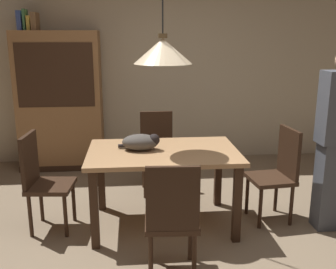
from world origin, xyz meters
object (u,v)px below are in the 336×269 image
(pendant_lamp, at_px, (163,51))
(hutch_bookcase, at_px, (60,104))
(dining_table, at_px, (163,161))
(chair_right_side, at_px, (278,170))
(book_yellow_short, at_px, (30,23))
(book_brown_thick, at_px, (35,21))
(cat_sleeping, at_px, (141,142))
(chair_far_back, at_px, (157,148))
(book_green_slim, at_px, (25,20))
(chair_near_front, at_px, (172,216))
(chair_left_side, at_px, (42,178))
(book_blue_wide, at_px, (21,21))

(pendant_lamp, distance_m, hutch_bookcase, 2.35)
(dining_table, relative_size, chair_right_side, 1.51)
(book_yellow_short, bearing_deg, book_brown_thick, 0.00)
(book_brown_thick, bearing_deg, cat_sleeping, -54.24)
(chair_far_back, xyz_separation_m, book_brown_thick, (-1.49, 0.95, 1.45))
(book_green_slim, bearing_deg, hutch_bookcase, -0.24)
(chair_near_front, xyz_separation_m, book_brown_thick, (-1.49, 2.71, 1.45))
(hutch_bookcase, bearing_deg, book_green_slim, 179.76)
(chair_left_side, xyz_separation_m, book_blue_wide, (-0.54, 1.82, 1.46))
(dining_table, height_order, chair_left_side, chair_left_side)
(chair_near_front, height_order, chair_left_side, same)
(cat_sleeping, bearing_deg, chair_right_side, -1.09)
(book_blue_wide, height_order, book_yellow_short, book_blue_wide)
(book_blue_wide, height_order, book_brown_thick, book_blue_wide)
(dining_table, distance_m, book_green_slim, 2.78)
(chair_left_side, xyz_separation_m, book_brown_thick, (-0.37, 1.82, 1.45))
(chair_near_front, height_order, book_yellow_short, book_yellow_short)
(book_brown_thick, bearing_deg, book_green_slim, 180.00)
(chair_far_back, xyz_separation_m, pendant_lamp, (0.00, -0.88, 1.15))
(chair_left_side, distance_m, book_yellow_short, 2.36)
(dining_table, height_order, hutch_bookcase, hutch_bookcase)
(chair_right_side, distance_m, cat_sleeping, 1.37)
(dining_table, distance_m, chair_far_back, 0.89)
(hutch_bookcase, xyz_separation_m, book_brown_thick, (-0.25, 0.00, 1.07))
(chair_far_back, relative_size, chair_left_side, 1.00)
(pendant_lamp, relative_size, book_blue_wide, 5.42)
(chair_far_back, relative_size, book_brown_thick, 3.88)
(chair_near_front, bearing_deg, hutch_bookcase, 114.70)
(cat_sleeping, bearing_deg, hutch_bookcase, 120.30)
(chair_far_back, bearing_deg, cat_sleeping, -103.25)
(cat_sleeping, xyz_separation_m, pendant_lamp, (0.20, -0.03, 0.84))
(chair_near_front, bearing_deg, book_blue_wide, 121.62)
(chair_left_side, distance_m, book_brown_thick, 2.36)
(book_green_slim, bearing_deg, chair_right_side, -33.59)
(dining_table, relative_size, book_brown_thick, 5.83)
(chair_near_front, xyz_separation_m, chair_left_side, (-1.12, 0.89, 0.00))
(chair_right_side, relative_size, chair_left_side, 1.00)
(chair_right_side, height_order, book_brown_thick, book_brown_thick)
(chair_right_side, xyz_separation_m, chair_left_side, (-2.26, -0.00, 0.00))
(chair_near_front, xyz_separation_m, book_yellow_short, (-1.56, 2.71, 1.43))
(book_brown_thick, bearing_deg, book_blue_wide, 180.00)
(chair_right_side, height_order, hutch_bookcase, hutch_bookcase)
(chair_left_side, relative_size, hutch_bookcase, 0.50)
(book_blue_wide, bearing_deg, hutch_bookcase, -0.20)
(cat_sleeping, distance_m, book_yellow_short, 2.51)
(chair_far_back, xyz_separation_m, hutch_bookcase, (-1.25, 0.95, 0.38))
(dining_table, bearing_deg, book_blue_wide, 132.41)
(chair_left_side, height_order, pendant_lamp, pendant_lamp)
(chair_near_front, bearing_deg, chair_far_back, 89.93)
(chair_right_side, height_order, pendant_lamp, pendant_lamp)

